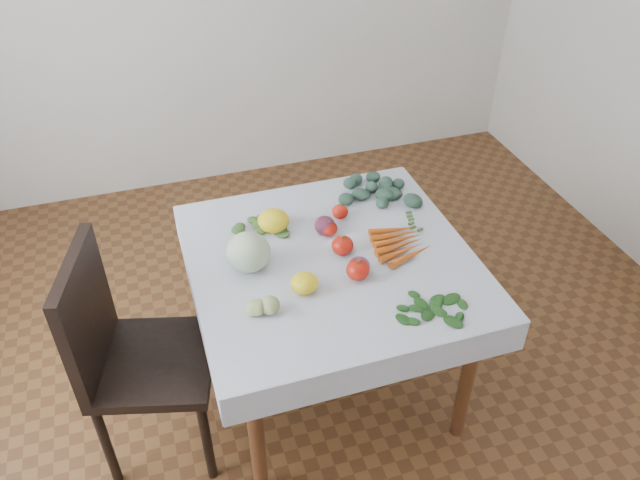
# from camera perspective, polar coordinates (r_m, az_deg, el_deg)

# --- Properties ---
(ground) EXTENTS (4.00, 4.00, 0.00)m
(ground) POSITION_cam_1_polar(r_m,az_deg,el_deg) (3.05, 0.90, -12.67)
(ground) COLOR brown
(table) EXTENTS (1.00, 1.00, 0.75)m
(table) POSITION_cam_1_polar(r_m,az_deg,el_deg) (2.58, 1.04, -3.37)
(table) COLOR brown
(table) RESTS_ON ground
(tablecloth) EXTENTS (1.12, 1.12, 0.01)m
(tablecloth) POSITION_cam_1_polar(r_m,az_deg,el_deg) (2.52, 1.06, -1.66)
(tablecloth) COLOR white
(tablecloth) RESTS_ON table
(chair) EXTENTS (0.55, 0.55, 1.00)m
(chair) POSITION_cam_1_polar(r_m,az_deg,el_deg) (2.52, -17.30, -9.36)
(chair) COLOR black
(chair) RESTS_ON ground
(cabbage) EXTENTS (0.22, 0.22, 0.16)m
(cabbage) POSITION_cam_1_polar(r_m,az_deg,el_deg) (2.43, -6.58, -1.09)
(cabbage) COLOR beige
(cabbage) RESTS_ON tablecloth
(tomato_a) EXTENTS (0.08, 0.08, 0.06)m
(tomato_a) POSITION_cam_1_polar(r_m,az_deg,el_deg) (2.72, 1.84, 2.61)
(tomato_a) COLOR red
(tomato_a) RESTS_ON tablecloth
(tomato_b) EXTENTS (0.09, 0.09, 0.06)m
(tomato_b) POSITION_cam_1_polar(r_m,az_deg,el_deg) (2.62, 0.84, 1.06)
(tomato_b) COLOR red
(tomato_b) RESTS_ON tablecloth
(tomato_c) EXTENTS (0.12, 0.12, 0.08)m
(tomato_c) POSITION_cam_1_polar(r_m,az_deg,el_deg) (2.52, 2.07, -0.49)
(tomato_c) COLOR red
(tomato_c) RESTS_ON tablecloth
(tomato_d) EXTENTS (0.10, 0.10, 0.08)m
(tomato_d) POSITION_cam_1_polar(r_m,az_deg,el_deg) (2.40, 3.48, -2.76)
(tomato_d) COLOR red
(tomato_d) RESTS_ON tablecloth
(heirloom_back) EXTENTS (0.17, 0.17, 0.09)m
(heirloom_back) POSITION_cam_1_polar(r_m,az_deg,el_deg) (2.64, -4.29, 1.79)
(heirloom_back) COLOR yellow
(heirloom_back) RESTS_ON tablecloth
(heirloom_front) EXTENTS (0.12, 0.12, 0.07)m
(heirloom_front) POSITION_cam_1_polar(r_m,az_deg,el_deg) (2.34, -1.41, -3.95)
(heirloom_front) COLOR yellow
(heirloom_front) RESTS_ON tablecloth
(onion_a) EXTENTS (0.11, 0.11, 0.08)m
(onion_a) POSITION_cam_1_polar(r_m,az_deg,el_deg) (2.63, 0.44, 1.37)
(onion_a) COLOR #5A1935
(onion_a) RESTS_ON tablecloth
(onion_b) EXTENTS (0.11, 0.11, 0.07)m
(onion_b) POSITION_cam_1_polar(r_m,az_deg,el_deg) (2.42, 3.59, -2.43)
(onion_b) COLOR #5A1935
(onion_b) RESTS_ON tablecloth
(tomatillo_cluster) EXTENTS (0.11, 0.13, 0.05)m
(tomatillo_cluster) POSITION_cam_1_polar(r_m,az_deg,el_deg) (2.27, -6.05, -6.17)
(tomatillo_cluster) COLOR #B7C974
(tomatillo_cluster) RESTS_ON tablecloth
(carrot_bunch) EXTENTS (0.22, 0.26, 0.03)m
(carrot_bunch) POSITION_cam_1_polar(r_m,az_deg,el_deg) (2.58, 7.35, -0.26)
(carrot_bunch) COLOR orange
(carrot_bunch) RESTS_ON tablecloth
(kale_bunch) EXTENTS (0.32, 0.30, 0.04)m
(kale_bunch) POSITION_cam_1_polar(r_m,az_deg,el_deg) (2.86, 4.61, 4.30)
(kale_bunch) COLOR #325242
(kale_bunch) RESTS_ON tablecloth
(basil_bunch) EXTENTS (0.29, 0.20, 0.01)m
(basil_bunch) POSITION_cam_1_polar(r_m,az_deg,el_deg) (2.32, 10.38, -6.33)
(basil_bunch) COLOR #1F5219
(basil_bunch) RESTS_ON tablecloth
(dill_bunch) EXTENTS (0.20, 0.19, 0.02)m
(dill_bunch) POSITION_cam_1_polar(r_m,az_deg,el_deg) (2.67, -5.35, 1.23)
(dill_bunch) COLOR #4B6D32
(dill_bunch) RESTS_ON tablecloth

